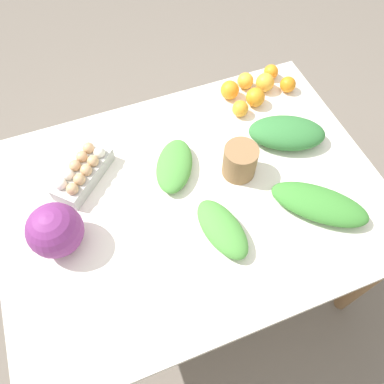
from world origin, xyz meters
TOP-DOWN VIEW (x-y plane):
  - ground_plane at (0.00, 0.00)m, footprint 8.00×8.00m
  - dining_table at (0.00, 0.00)m, footprint 1.42×1.05m
  - cabbage_purple at (0.48, 0.02)m, footprint 0.18×0.18m
  - egg_carton at (0.36, -0.21)m, footprint 0.26×0.26m
  - paper_bag at (-0.20, -0.03)m, footprint 0.13×0.13m
  - greens_bunch_dandelion at (0.02, -0.13)m, footprint 0.24×0.28m
  - greens_bunch_kale at (-0.04, 0.18)m, footprint 0.17×0.27m
  - greens_bunch_beet_tops at (-0.40, 0.22)m, footprint 0.36×0.34m
  - greens_bunch_chard at (-0.45, -0.11)m, footprint 0.35×0.28m
  - orange_0 at (-0.42, -0.33)m, footprint 0.08×0.08m
  - orange_1 at (-0.56, -0.46)m, footprint 0.07×0.07m
  - orange_2 at (-0.59, -0.36)m, footprint 0.07×0.07m
  - orange_3 at (-0.34, -0.41)m, footprint 0.08×0.08m
  - orange_4 at (-0.50, -0.40)m, footprint 0.08×0.08m
  - orange_5 at (-0.33, -0.30)m, footprint 0.07×0.07m
  - orange_6 at (-0.43, -0.45)m, footprint 0.07×0.07m

SIDE VIEW (x-z plane):
  - ground_plane at x=0.00m, z-range 0.00..0.00m
  - dining_table at x=0.00m, z-range 0.30..1.08m
  - orange_1 at x=-0.56m, z-range 0.78..0.84m
  - greens_bunch_dandelion at x=0.02m, z-range 0.78..0.84m
  - orange_5 at x=-0.33m, z-range 0.78..0.85m
  - orange_2 at x=-0.59m, z-range 0.78..0.85m
  - orange_6 at x=-0.43m, z-range 0.78..0.85m
  - greens_bunch_kale at x=-0.04m, z-range 0.78..0.85m
  - greens_bunch_beet_tops at x=-0.40m, z-range 0.78..0.85m
  - orange_3 at x=-0.34m, z-range 0.78..0.86m
  - orange_4 at x=-0.50m, z-range 0.78..0.86m
  - orange_0 at x=-0.42m, z-range 0.78..0.86m
  - egg_carton at x=0.36m, z-range 0.77..0.87m
  - greens_bunch_chard at x=-0.45m, z-range 0.78..0.87m
  - paper_bag at x=-0.20m, z-range 0.78..0.91m
  - cabbage_purple at x=0.48m, z-range 0.78..0.96m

